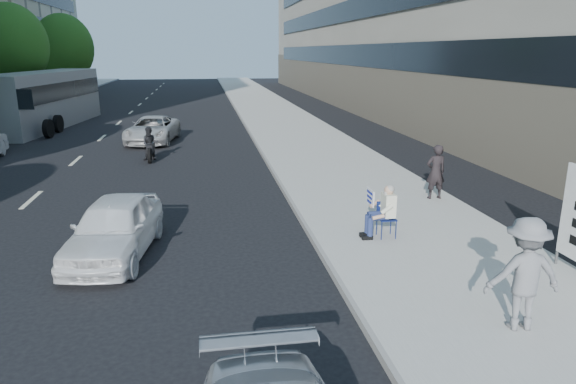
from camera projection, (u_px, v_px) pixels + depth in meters
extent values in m
plane|color=black|center=(269.00, 303.00, 9.49)|extent=(160.00, 160.00, 0.00)
cube|color=#AAA79F|center=(294.00, 132.00, 29.12)|extent=(5.00, 120.00, 0.15)
cylinder|color=#382616|center=(18.00, 96.00, 35.50)|extent=(0.30, 0.30, 2.97)
ellipsoid|color=#224C14|center=(11.00, 45.00, 34.59)|extent=(4.80, 4.80, 5.52)
cylinder|color=#382616|center=(68.00, 86.00, 48.86)|extent=(0.30, 0.30, 2.62)
ellipsoid|color=#224C14|center=(64.00, 48.00, 47.94)|extent=(5.40, 5.40, 6.21)
cylinder|color=navy|center=(382.00, 231.00, 12.19)|extent=(0.02, 0.02, 0.45)
cylinder|color=navy|center=(396.00, 230.00, 12.25)|extent=(0.02, 0.02, 0.45)
cylinder|color=navy|center=(377.00, 226.00, 12.54)|extent=(0.02, 0.02, 0.45)
cylinder|color=navy|center=(391.00, 225.00, 12.59)|extent=(0.02, 0.02, 0.45)
cube|color=navy|center=(387.00, 219.00, 12.33)|extent=(0.40, 0.40, 0.03)
cube|color=navy|center=(384.00, 209.00, 12.46)|extent=(0.40, 0.02, 0.40)
cylinder|color=navy|center=(379.00, 217.00, 12.18)|extent=(0.44, 0.17, 0.17)
cylinder|color=navy|center=(370.00, 227.00, 12.20)|extent=(0.14, 0.14, 0.46)
cube|color=black|center=(367.00, 237.00, 12.27)|extent=(0.26, 0.11, 0.10)
cylinder|color=navy|center=(377.00, 214.00, 12.37)|extent=(0.44, 0.17, 0.17)
cylinder|color=navy|center=(368.00, 224.00, 12.39)|extent=(0.14, 0.14, 0.46)
cube|color=black|center=(365.00, 235.00, 12.46)|extent=(0.26, 0.11, 0.10)
cube|color=beige|center=(388.00, 205.00, 12.24)|extent=(0.26, 0.42, 0.56)
sphere|color=tan|center=(389.00, 190.00, 12.14)|extent=(0.23, 0.23, 0.23)
ellipsoid|color=gray|center=(390.00, 189.00, 12.14)|extent=(0.22, 0.24, 0.19)
ellipsoid|color=gray|center=(386.00, 193.00, 12.15)|extent=(0.10, 0.14, 0.13)
cylinder|color=beige|center=(387.00, 209.00, 12.00)|extent=(0.30, 0.10, 0.25)
cylinder|color=tan|center=(378.00, 217.00, 12.02)|extent=(0.29, 0.09, 0.14)
cylinder|color=beige|center=(382.00, 201.00, 12.47)|extent=(0.26, 0.20, 0.32)
cylinder|color=tan|center=(375.00, 204.00, 12.61)|extent=(0.30, 0.21, 0.18)
cube|color=white|center=(370.00, 197.00, 12.71)|extent=(0.03, 0.55, 0.40)
imported|color=slate|center=(524.00, 274.00, 8.15)|extent=(1.28, 0.83, 1.88)
imported|color=black|center=(436.00, 172.00, 15.49)|extent=(0.62, 0.41, 1.66)
cylinder|color=#4C4C4C|center=(563.00, 214.00, 10.60)|extent=(0.06, 0.06, 2.20)
imported|color=white|center=(114.00, 227.00, 11.56)|extent=(2.10, 4.10, 1.34)
imported|color=#BBBBBB|center=(152.00, 130.00, 26.05)|extent=(2.76, 4.91, 1.30)
cylinder|color=black|center=(150.00, 156.00, 21.23)|extent=(0.12, 0.64, 0.64)
cylinder|color=black|center=(153.00, 149.00, 22.56)|extent=(0.12, 0.64, 0.64)
cube|color=black|center=(151.00, 147.00, 21.84)|extent=(0.25, 1.20, 0.35)
imported|color=black|center=(150.00, 144.00, 21.70)|extent=(0.69, 0.54, 1.42)
cube|color=gray|center=(45.00, 100.00, 31.12)|extent=(4.09, 12.23, 3.30)
cube|color=black|center=(22.00, 91.00, 30.77)|extent=(1.61, 11.40, 1.00)
cube|color=black|center=(66.00, 90.00, 31.17)|extent=(1.61, 11.40, 1.00)
cube|color=black|center=(8.00, 99.00, 25.24)|extent=(2.39, 0.38, 1.00)
cylinder|color=black|center=(48.00, 129.00, 27.34)|extent=(0.38, 1.02, 1.00)
cylinder|color=black|center=(11.00, 125.00, 28.85)|extent=(0.38, 1.02, 1.00)
cylinder|color=black|center=(58.00, 124.00, 29.24)|extent=(0.38, 1.02, 1.00)
cylinder|color=black|center=(43.00, 112.00, 34.56)|extent=(0.38, 1.02, 1.00)
cylinder|color=black|center=(82.00, 112.00, 34.95)|extent=(0.38, 1.02, 1.00)
cylinder|color=black|center=(49.00, 110.00, 35.98)|extent=(0.38, 1.02, 1.00)
cylinder|color=black|center=(86.00, 109.00, 36.37)|extent=(0.38, 1.02, 1.00)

